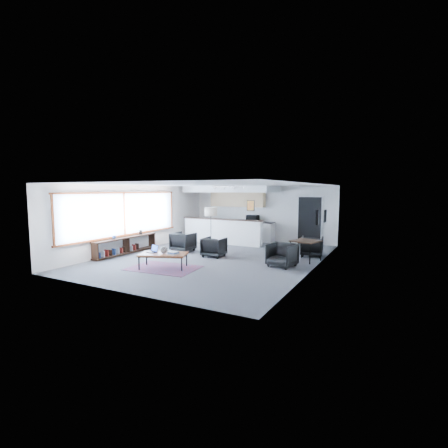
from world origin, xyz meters
The scene contains 21 objects.
room centered at (0.00, 0.00, 1.30)m, with size 7.02×9.02×2.62m.
window centered at (-3.46, -0.90, 1.46)m, with size 0.10×5.95×1.66m.
console centered at (-3.30, -1.05, 0.33)m, with size 0.35×3.00×0.80m.
kitchenette centered at (-1.20, 3.71, 1.38)m, with size 4.20×1.96×2.60m.
doorway centered at (2.30, 4.42, 1.07)m, with size 1.10×0.12×2.15m.
track_light centered at (-0.59, 2.20, 2.53)m, with size 1.60×0.07×0.15m.
wall_art_lower centered at (3.47, 0.40, 1.55)m, with size 0.03×0.38×0.48m.
wall_art_upper centered at (3.47, 1.70, 1.50)m, with size 0.03×0.34×0.44m.
kilim_rug centered at (-0.61, -2.15, 0.01)m, with size 2.24×1.63×0.01m.
coffee_table centered at (-0.61, -2.15, 0.43)m, with size 1.61×1.24×0.47m.
laptop centered at (-1.01, -2.14, 0.53)m, with size 0.37×0.33×0.23m.
ceramic_pot centered at (-0.58, -2.16, 0.58)m, with size 0.23×0.23×0.23m.
book_stack centered at (-0.25, -2.14, 0.51)m, with size 0.33×0.28×0.09m.
coaster centered at (-0.50, -2.39, 0.47)m, with size 0.10×0.10×0.01m.
armchair_left centered at (-1.71, 0.46, 0.41)m, with size 0.80×0.75×0.82m, color black.
armchair_right centered at (-0.11, 0.11, 0.39)m, with size 0.75×0.70×0.77m, color black.
floor_lamp centered at (-0.83, 1.12, 1.49)m, with size 0.60×0.60×1.71m.
dining_table centered at (3.00, 0.96, 0.64)m, with size 1.03×1.03×0.70m.
dining_chair_near centered at (2.55, -0.23, 0.35)m, with size 0.67×0.63×0.69m, color black.
dining_chair_far centered at (3.00, 1.88, 0.34)m, with size 0.65×0.61×0.67m, color black.
microwave centered at (-0.32, 4.15, 1.12)m, with size 0.55×0.30×0.37m, color black.
Camera 1 is at (5.66, -9.94, 2.41)m, focal length 26.00 mm.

